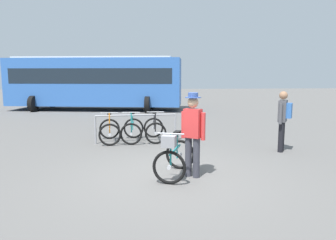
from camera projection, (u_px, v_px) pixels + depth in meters
ground_plane at (170, 176)px, 6.60m from camera, size 80.00×80.00×0.00m
bike_rack_rail at (136, 122)px, 9.74m from camera, size 2.50×0.29×0.88m
racked_bike_orange at (110, 130)px, 9.81m from camera, size 0.77×1.17×0.97m
racked_bike_teal at (132, 130)px, 9.93m from camera, size 0.71×1.12×0.97m
racked_bike_black at (155, 129)px, 10.05m from camera, size 0.69×1.11×0.97m
featured_bicycle at (174, 156)px, 6.43m from camera, size 0.97×1.26×0.97m
person_with_featured_bike at (193, 131)px, 6.41m from camera, size 0.45×0.37×1.72m
pedestrian_with_backpack at (283, 117)px, 8.54m from camera, size 0.44×0.47×1.64m
bus_distant at (95, 80)px, 18.69m from camera, size 10.27×4.43×3.08m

